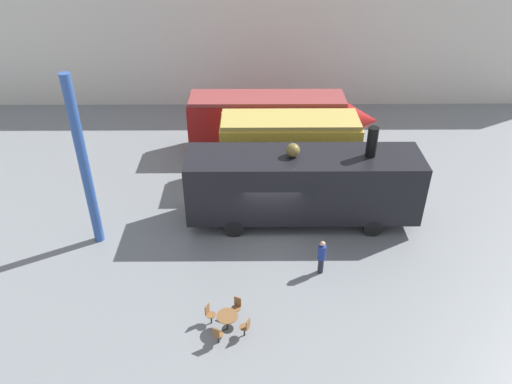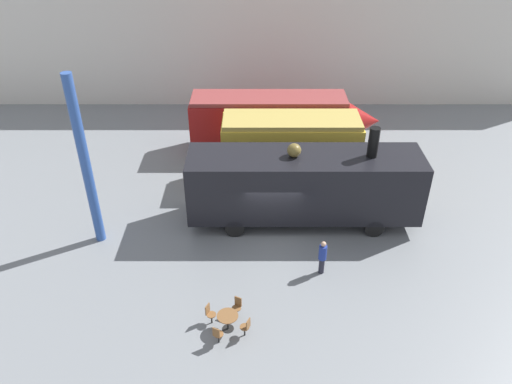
# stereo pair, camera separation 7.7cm
# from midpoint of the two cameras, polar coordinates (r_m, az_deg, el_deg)

# --- Properties ---
(ground_plane) EXTENTS (80.00, 80.00, 0.00)m
(ground_plane) POSITION_cam_midpoint_polar(r_m,az_deg,el_deg) (23.80, 1.65, -4.54)
(ground_plane) COLOR gray
(backdrop_wall) EXTENTS (44.00, 0.15, 9.00)m
(backdrop_wall) POSITION_cam_midpoint_polar(r_m,az_deg,el_deg) (35.61, 0.97, 16.71)
(backdrop_wall) COLOR silver
(backdrop_wall) RESTS_ON ground_plane
(streamlined_locomotive) EXTENTS (11.15, 2.49, 3.48)m
(streamlined_locomotive) POSITION_cam_midpoint_polar(r_m,az_deg,el_deg) (29.88, 2.76, 8.27)
(streamlined_locomotive) COLOR maroon
(streamlined_locomotive) RESTS_ON ground_plane
(passenger_coach_vintage) EXTENTS (7.27, 2.55, 3.68)m
(passenger_coach_vintage) POSITION_cam_midpoint_polar(r_m,az_deg,el_deg) (26.78, 3.73, 5.56)
(passenger_coach_vintage) COLOR gold
(passenger_coach_vintage) RESTS_ON ground_plane
(steam_locomotive) EXTENTS (10.82, 2.75, 4.98)m
(steam_locomotive) POSITION_cam_midpoint_polar(r_m,az_deg,el_deg) (23.48, 5.30, 0.94)
(steam_locomotive) COLOR black
(steam_locomotive) RESTS_ON ground_plane
(cafe_table_near) EXTENTS (0.80, 0.80, 0.71)m
(cafe_table_near) POSITION_cam_midpoint_polar(r_m,az_deg,el_deg) (19.02, -3.41, -14.26)
(cafe_table_near) COLOR black
(cafe_table_near) RESTS_ON ground_plane
(cafe_chair_0) EXTENTS (0.38, 0.40, 0.87)m
(cafe_chair_0) POSITION_cam_midpoint_polar(r_m,az_deg,el_deg) (19.51, -2.32, -12.85)
(cafe_chair_0) COLOR black
(cafe_chair_0) RESTS_ON ground_plane
(cafe_chair_1) EXTENTS (0.40, 0.38, 0.87)m
(cafe_chair_1) POSITION_cam_midpoint_polar(r_m,az_deg,el_deg) (19.32, -5.48, -13.59)
(cafe_chair_1) COLOR black
(cafe_chair_1) RESTS_ON ground_plane
(cafe_chair_2) EXTENTS (0.38, 0.40, 0.87)m
(cafe_chair_2) POSITION_cam_midpoint_polar(r_m,az_deg,el_deg) (18.61, -4.57, -15.91)
(cafe_chair_2) COLOR black
(cafe_chair_2) RESTS_ON ground_plane
(cafe_chair_3) EXTENTS (0.40, 0.38, 0.87)m
(cafe_chair_3) POSITION_cam_midpoint_polar(r_m,az_deg,el_deg) (18.80, -1.26, -15.10)
(cafe_chair_3) COLOR black
(cafe_chair_3) RESTS_ON ground_plane
(visitor_person) EXTENTS (0.34, 0.34, 1.65)m
(visitor_person) POSITION_cam_midpoint_polar(r_m,az_deg,el_deg) (21.20, 7.41, -7.25)
(visitor_person) COLOR #262633
(visitor_person) RESTS_ON ground_plane
(support_pillar) EXTENTS (0.44, 0.44, 8.00)m
(support_pillar) POSITION_cam_midpoint_polar(r_m,az_deg,el_deg) (22.31, -19.16, 2.96)
(support_pillar) COLOR #2D519E
(support_pillar) RESTS_ON ground_plane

